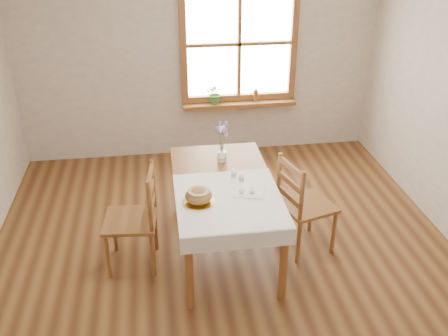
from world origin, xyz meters
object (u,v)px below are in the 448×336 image
at_px(dining_table, 224,191).
at_px(chair_right, 307,204).
at_px(chair_left, 130,219).
at_px(flower_vase, 222,157).
at_px(bread_plate, 199,202).

relative_size(dining_table, chair_right, 1.64).
relative_size(chair_left, flower_vase, 9.63).
height_order(dining_table, chair_right, chair_right).
relative_size(chair_left, bread_plate, 3.69).
relative_size(chair_right, bread_plate, 3.65).
relative_size(chair_right, flower_vase, 9.54).
bearing_deg(chair_left, dining_table, 100.59).
xyz_separation_m(chair_right, flower_vase, (-0.75, 0.47, 0.31)).
height_order(dining_table, bread_plate, bread_plate).
bearing_deg(flower_vase, bread_plate, -112.28).
height_order(chair_left, bread_plate, chair_left).
relative_size(bread_plate, flower_vase, 2.61).
bearing_deg(dining_table, flower_vase, 84.63).
relative_size(dining_table, flower_vase, 15.65).
relative_size(chair_left, chair_right, 1.01).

